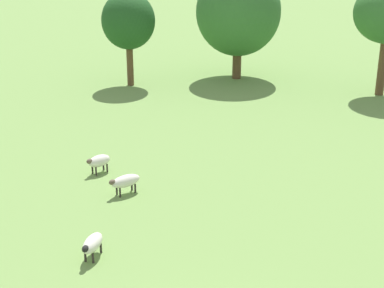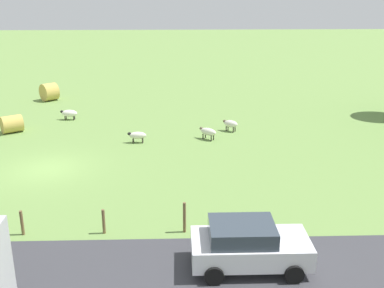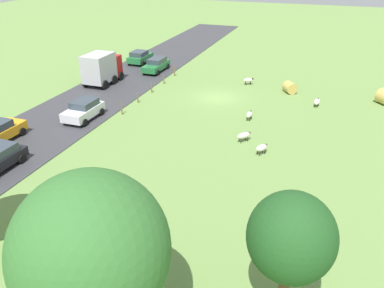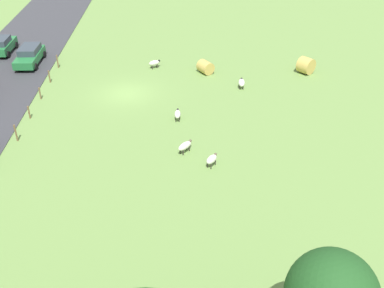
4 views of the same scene
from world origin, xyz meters
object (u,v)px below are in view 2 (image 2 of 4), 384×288
Objects in this scene: sheep_0 at (231,124)px; car_5 at (248,245)px; sheep_3 at (208,132)px; sheep_1 at (69,113)px; sheep_2 at (137,135)px; hay_bale_1 at (49,92)px; hay_bale_0 at (12,124)px.

car_5 reaches higher than sheep_0.
sheep_0 is 0.90× the size of sheep_3.
sheep_1 is (-3.16, -11.24, -0.04)m from sheep_0.
sheep_0 is 0.27× the size of car_5.
sheep_0 is at bearing 110.09° from sheep_2.
sheep_3 is 16.66m from hay_bale_1.
sheep_3 is 0.82× the size of hay_bale_1.
hay_bale_0 reaches higher than sheep_0.
sheep_1 is 4.25m from hay_bale_0.
hay_bale_1 reaches higher than sheep_0.
sheep_3 is (4.83, 9.65, 0.03)m from sheep_1.
sheep_3 reaches higher than sheep_1.
hay_bale_0 is (2.89, -3.11, 0.09)m from sheep_1.
sheep_1 is at bearing -116.60° from sheep_3.
hay_bale_1 is (-11.42, -8.22, 0.25)m from sheep_2.
sheep_0 is 0.83× the size of hay_bale_0.
car_5 is at bearing 1.75° from sheep_3.
hay_bale_1 is 28.18m from car_5.
sheep_0 reaches higher than sheep_1.
sheep_3 is 14.09m from car_5.
hay_bale_1 is (-8.96, 0.18, 0.16)m from hay_bale_0.
hay_bale_0 is at bearing -1.15° from hay_bale_1.
sheep_1 is at bearing 25.77° from hay_bale_1.
hay_bale_1 is at bearing 178.85° from hay_bale_0.
sheep_0 is at bearing 56.91° from hay_bale_1.
car_5 is (15.75, -1.16, 0.39)m from sheep_0.
car_5 reaches higher than hay_bale_1.
sheep_2 is at bearing 44.69° from sheep_1.
sheep_0 is at bearing 88.90° from hay_bale_0.
sheep_1 is 1.06× the size of sheep_3.
hay_bale_0 is at bearing -140.53° from car_5.
sheep_2 is 8.75m from hay_bale_0.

